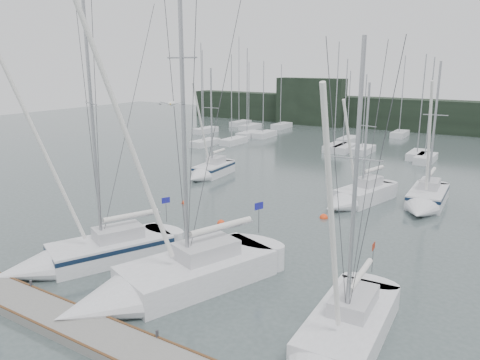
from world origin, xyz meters
name	(u,v)px	position (x,y,z in m)	size (l,w,h in m)	color
ground	(183,291)	(0.00, 0.00, 0.00)	(160.00, 160.00, 0.00)	#42514F
dock	(103,338)	(0.00, -5.00, 0.20)	(24.00, 2.00, 0.40)	slate
far_treeline	(434,116)	(0.00, 62.00, 2.50)	(90.00, 4.00, 5.00)	black
far_building_left	(311,102)	(-20.00, 60.00, 4.00)	(12.00, 3.00, 8.00)	black
mast_forest	(380,146)	(-2.64, 42.28, 0.48)	(59.70, 26.90, 14.84)	silver
sailboat_near_left	(78,257)	(-6.59, -0.79, 0.58)	(6.45, 9.66, 14.77)	silver
sailboat_near_center	(154,285)	(-0.78, -1.15, 0.62)	(6.97, 11.39, 18.72)	silver
sailboat_near_right	(334,351)	(8.23, -1.37, 0.50)	(3.20, 9.70, 12.65)	silver
sailboat_mid_a	(208,172)	(-12.54, 19.33, 0.55)	(2.79, 6.69, 10.95)	silver
sailboat_mid_c	(355,198)	(2.35, 18.15, 0.56)	(4.24, 8.11, 10.06)	silver
sailboat_mid_d	(425,201)	(7.15, 20.16, 0.57)	(2.85, 7.87, 11.67)	silver
buoy_a	(221,223)	(-4.00, 9.08, 0.00)	(0.53, 0.53, 0.53)	#F94216
buoy_b	(324,218)	(1.56, 13.94, 0.00)	(0.60, 0.60, 0.60)	#F94216
buoy_c	(184,203)	(-9.08, 11.41, 0.00)	(0.48, 0.48, 0.48)	#F94216
seagull	(172,103)	(-0.14, -0.17, 9.06)	(1.03, 0.55, 0.21)	white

